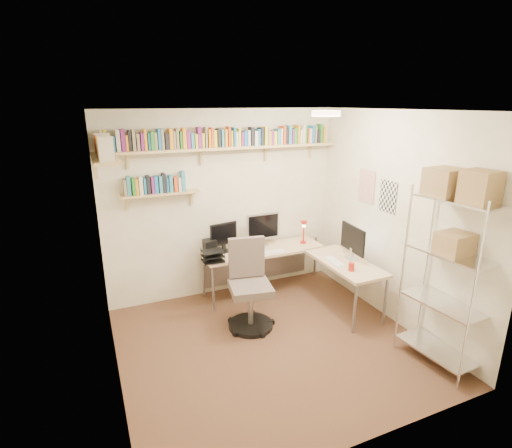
{
  "coord_description": "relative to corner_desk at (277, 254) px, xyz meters",
  "views": [
    {
      "loc": [
        -1.69,
        -3.46,
        2.57
      ],
      "look_at": [
        0.06,
        0.55,
        1.23
      ],
      "focal_mm": 28.0,
      "sensor_mm": 36.0,
      "label": 1
    }
  ],
  "objects": [
    {
      "name": "ground",
      "position": [
        -0.54,
        -0.97,
        -0.64
      ],
      "size": [
        3.2,
        3.2,
        0.0
      ],
      "primitive_type": "plane",
      "color": "#4C3120",
      "rests_on": "ground"
    },
    {
      "name": "room_shell",
      "position": [
        -0.53,
        -0.97,
        0.9
      ],
      "size": [
        3.24,
        3.04,
        2.52
      ],
      "color": "beige",
      "rests_on": "ground"
    },
    {
      "name": "office_chair",
      "position": [
        -0.6,
        -0.49,
        -0.2
      ],
      "size": [
        0.56,
        0.57,
        1.06
      ],
      "rotation": [
        0.0,
        0.0,
        -0.18
      ],
      "color": "black",
      "rests_on": "ground"
    },
    {
      "name": "wall_shelves",
      "position": [
        -0.94,
        0.33,
        1.38
      ],
      "size": [
        3.12,
        1.09,
        0.8
      ],
      "color": "#D4BE77",
      "rests_on": "ground"
    },
    {
      "name": "corner_desk",
      "position": [
        0.0,
        0.0,
        0.0
      ],
      "size": [
        1.92,
        1.66,
        1.13
      ],
      "color": "beige",
      "rests_on": "ground"
    },
    {
      "name": "wire_rack",
      "position": [
        0.88,
        -1.92,
        0.84
      ],
      "size": [
        0.45,
        0.82,
        2.02
      ],
      "rotation": [
        0.0,
        0.0,
        0.09
      ],
      "color": "silver",
      "rests_on": "ground"
    }
  ]
}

